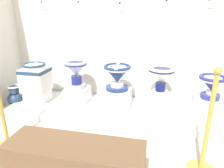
{
  "coord_description": "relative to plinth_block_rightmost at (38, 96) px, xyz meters",
  "views": [
    {
      "loc": [
        2.29,
        -0.27,
        1.37
      ],
      "look_at": [
        1.71,
        2.33,
        0.46
      ],
      "focal_mm": 32.74,
      "sensor_mm": 36.0,
      "label": 1
    }
  ],
  "objects": [
    {
      "name": "info_placard_second",
      "position": [
        0.57,
        0.48,
        1.32
      ],
      "size": [
        0.1,
        0.01,
        0.11
      ],
      "color": "white"
    },
    {
      "name": "antique_toilet_tall_cobalt",
      "position": [
        1.8,
        0.11,
        0.4
      ],
      "size": [
        0.35,
        0.35,
        0.4
      ],
      "color": "white",
      "rests_on": "plinth_block_tall_cobalt"
    },
    {
      "name": "plinth_block_rightmost",
      "position": [
        0.0,
        0.0,
        0.0
      ],
      "size": [
        0.31,
        0.29,
        0.17
      ],
      "primitive_type": "cube",
      "color": "white",
      "rests_on": "display_platform"
    },
    {
      "name": "stanchion_post_near_left",
      "position": [
        0.19,
        -0.94,
        0.15
      ],
      "size": [
        0.22,
        0.22,
        1.02
      ],
      "color": "#B99641",
      "rests_on": "ground_plane"
    },
    {
      "name": "antique_toilet_pale_glazed",
      "position": [
        2.41,
        0.01,
        0.37
      ],
      "size": [
        0.32,
        0.32,
        0.29
      ],
      "color": "navy",
      "rests_on": "plinth_block_pale_glazed"
    },
    {
      "name": "display_platform",
      "position": [
        1.19,
        0.04,
        -0.14
      ],
      "size": [
        3.02,
        0.86,
        0.11
      ],
      "primitive_type": "cube",
      "color": "white",
      "rests_on": "ground_plane"
    },
    {
      "name": "museum_bench",
      "position": [
        1.13,
        -1.3,
        0.01
      ],
      "size": [
        1.12,
        0.36,
        0.4
      ],
      "primitive_type": "cube",
      "color": "brown",
      "rests_on": "ground_plane"
    },
    {
      "name": "wall_back",
      "position": [
        1.19,
        0.52,
        1.37
      ],
      "size": [
        3.7,
        0.06,
        3.12
      ],
      "primitive_type": "cube",
      "color": "silver",
      "rests_on": "ground_plane"
    },
    {
      "name": "antique_toilet_squat_floral",
      "position": [
        0.6,
        0.11,
        0.4
      ],
      "size": [
        0.34,
        0.34,
        0.41
      ],
      "color": "#ACB1E3",
      "rests_on": "plinth_block_squat_floral"
    },
    {
      "name": "stanchion_post_near_right",
      "position": [
        2.19,
        -0.9,
        0.09
      ],
      "size": [
        0.26,
        0.26,
        0.99
      ],
      "color": "gold",
      "rests_on": "ground_plane"
    },
    {
      "name": "info_placard_fifth",
      "position": [
        2.38,
        0.48,
        1.32
      ],
      "size": [
        0.13,
        0.01,
        0.12
      ],
      "color": "white"
    },
    {
      "name": "plinth_block_squat_floral",
      "position": [
        0.6,
        0.11,
        0.02
      ],
      "size": [
        0.32,
        0.38,
        0.22
      ],
      "primitive_type": "cube",
      "color": "white",
      "rests_on": "display_platform"
    },
    {
      "name": "info_placard_third",
      "position": [
        1.2,
        0.48,
        1.28
      ],
      "size": [
        0.12,
        0.01,
        0.16
      ],
      "color": "white"
    },
    {
      "name": "decorative_vase_corner",
      "position": [
        -0.36,
        -0.04,
        -0.04
      ],
      "size": [
        0.23,
        0.23,
        0.34
      ],
      "color": "white",
      "rests_on": "ground_plane"
    },
    {
      "name": "plinth_block_slender_white",
      "position": [
        1.21,
        0.07,
        0.05
      ],
      "size": [
        0.39,
        0.34,
        0.26
      ],
      "primitive_type": "cube",
      "color": "white",
      "rests_on": "display_platform"
    },
    {
      "name": "plinth_block_pale_glazed",
      "position": [
        2.41,
        0.01,
        0.05
      ],
      "size": [
        0.38,
        0.34,
        0.26
      ],
      "primitive_type": "cube",
      "color": "white",
      "rests_on": "display_platform"
    },
    {
      "name": "info_placard_fourth",
      "position": [
        1.83,
        0.48,
        1.32
      ],
      "size": [
        0.11,
        0.01,
        0.11
      ],
      "color": "white"
    },
    {
      "name": "plinth_block_tall_cobalt",
      "position": [
        1.8,
        0.11,
        0.02
      ],
      "size": [
        0.39,
        0.38,
        0.21
      ],
      "primitive_type": "cube",
      "color": "white",
      "rests_on": "display_platform"
    },
    {
      "name": "info_placard_first",
      "position": [
        -0.02,
        0.48,
        1.32
      ],
      "size": [
        0.12,
        0.01,
        0.12
      ],
      "color": "white"
    },
    {
      "name": "antique_toilet_slender_white",
      "position": [
        1.21,
        0.07,
        0.39
      ],
      "size": [
        0.37,
        0.37,
        0.35
      ],
      "color": "navy",
      "rests_on": "plinth_block_slender_white"
    },
    {
      "name": "antique_toilet_rightmost",
      "position": [
        -0.0,
        0.0,
        0.31
      ],
      "size": [
        0.37,
        0.35,
        0.42
      ],
      "color": "white",
      "rests_on": "plinth_block_rightmost"
    }
  ]
}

